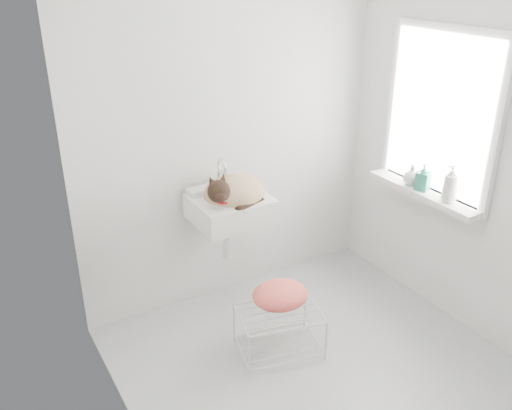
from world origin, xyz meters
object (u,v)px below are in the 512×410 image
cat (233,192)px  bottle_c (411,185)px  bottle_a (448,202)px  wire_rack (279,331)px  sink (230,197)px  bottle_b (421,190)px

cat → bottle_c: cat is taller
bottle_a → wire_rack: bearing=169.6°
sink → wire_rack: sink is taller
sink → cat: cat is taller
bottle_b → bottle_a: bearing=-90.0°
cat → bottle_c: 1.21m
cat → wire_rack: bearing=-92.1°
sink → bottle_b: bearing=-24.8°
cat → wire_rack: 0.91m
cat → wire_rack: cat is taller
cat → bottle_c: bearing=-24.2°
bottle_b → sink: bearing=155.2°
bottle_c → cat: bearing=159.8°
sink → bottle_a: bottle_a is taller
wire_rack → bottle_c: 1.33m
sink → bottle_b: (1.15, -0.53, 0.00)m
bottle_a → bottle_b: bottle_a is taller
wire_rack → bottle_b: 1.32m
bottle_c → sink: bearing=159.3°
cat → bottle_a: 1.36m
cat → bottle_a: cat is taller
wire_rack → bottle_a: 1.34m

